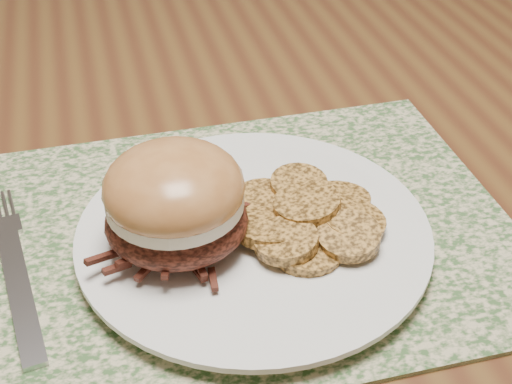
% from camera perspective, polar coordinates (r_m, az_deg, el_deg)
% --- Properties ---
extents(dining_table, '(1.50, 0.90, 0.75)m').
position_cam_1_polar(dining_table, '(0.84, 3.06, 4.02)').
color(dining_table, brown).
rests_on(dining_table, ground).
extents(placemat, '(0.45, 0.33, 0.00)m').
position_cam_1_polar(placemat, '(0.58, -1.71, -3.44)').
color(placemat, '#3A5C2F').
rests_on(placemat, dining_table).
extents(dinner_plate, '(0.26, 0.26, 0.02)m').
position_cam_1_polar(dinner_plate, '(0.56, -0.18, -3.50)').
color(dinner_plate, white).
rests_on(dinner_plate, placemat).
extents(pork_sandwich, '(0.13, 0.12, 0.08)m').
position_cam_1_polar(pork_sandwich, '(0.52, -6.49, -0.79)').
color(pork_sandwich, black).
rests_on(pork_sandwich, dinner_plate).
extents(roasted_potatoes, '(0.14, 0.14, 0.03)m').
position_cam_1_polar(roasted_potatoes, '(0.55, 4.07, -2.09)').
color(roasted_potatoes, '#BB8137').
rests_on(roasted_potatoes, dinner_plate).
extents(fork, '(0.05, 0.20, 0.00)m').
position_cam_1_polar(fork, '(0.57, -18.75, -5.70)').
color(fork, '#BBBBC2').
rests_on(fork, placemat).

